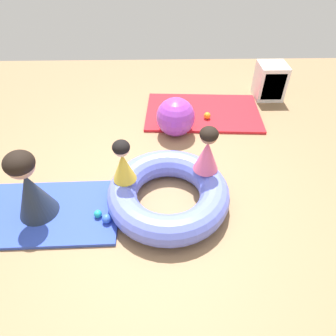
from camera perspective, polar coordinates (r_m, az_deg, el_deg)
The scene contains 14 objects.
ground_plane at distance 3.29m, azimuth -2.49°, elevation -6.22°, with size 8.00×8.00×0.00m, color #93704C.
gym_mat_far_left at distance 4.74m, azimuth 6.68°, elevation 10.62°, with size 1.75×1.10×0.04m, color red.
gym_mat_center_rear at distance 3.42m, azimuth -23.30°, elevation -7.89°, with size 1.65×0.87×0.04m, color #2D47B7.
inflatable_cushion at distance 3.14m, azimuth 0.08°, elevation -4.90°, with size 1.29×1.29×0.31m, color #6070E5.
child_in_pink at distance 3.06m, azimuth 7.58°, elevation 3.50°, with size 0.37×0.37×0.52m.
child_in_yellow at distance 2.96m, azimuth -8.67°, elevation 1.26°, with size 0.32×0.32×0.48m.
adult_seated at distance 3.15m, azimuth -25.19°, elevation -3.13°, with size 0.53×0.53×0.78m.
play_ball_yellow at distance 4.50m, azimuth -0.46°, elevation 10.01°, with size 0.08×0.08×0.08m, color yellow.
play_ball_teal at distance 3.14m, azimuth -13.34°, elevation -8.59°, with size 0.08×0.08×0.08m, color teal.
play_ball_orange at distance 4.53m, azimuth 7.55°, elevation 9.96°, with size 0.10×0.10×0.10m, color orange.
play_ball_blue at distance 3.07m, azimuth -11.72°, elevation -9.52°, with size 0.10×0.10×0.10m, color blue.
play_ball_pink at distance 4.46m, azimuth 4.28°, elevation 9.72°, with size 0.10×0.10×0.10m, color pink.
exercise_ball_large at distance 4.12m, azimuth 1.46°, elevation 9.78°, with size 0.53×0.53×0.53m, color purple.
storage_cube at distance 5.32m, azimuth 19.08°, elevation 15.40°, with size 0.44×0.44×0.56m.
Camera 1 is at (0.09, -2.21, 2.43)m, focal length 31.69 mm.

